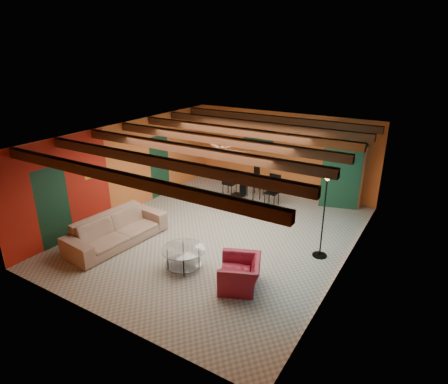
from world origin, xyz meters
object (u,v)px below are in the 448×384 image
Objects in this scene: coffee_table at (183,258)px; armchair at (240,273)px; armoire at (343,176)px; potted_plant at (348,137)px; vase at (251,169)px; dining_table at (250,186)px; floor_lamp at (324,215)px; sofa at (117,230)px.

armchair is at bearing 2.22° from coffee_table.
armoire is (2.03, 5.55, 0.73)m from coffee_table.
vase is (-2.63, -1.16, -1.12)m from potted_plant.
floor_lamp is at bearing -36.11° from dining_table.
floor_lamp is (4.64, 2.07, 0.69)m from sofa.
sofa is 1.22× the size of floor_lamp.
armchair is 5.84m from potted_plant.
armoire is at bearing -32.25° from sofa.
potted_plant is 2.86× the size of vase.
potted_plant is 3.08m from vase.
dining_table is at bearing 97.77° from coffee_table.
vase is (-2.63, -1.16, 0.11)m from armoire.
coffee_table is 5.67× the size of vase.
floor_lamp is (1.05, 2.08, 0.76)m from armchair.
armoire reaches higher than sofa.
dining_table is (1.56, 4.32, 0.12)m from sofa.
coffee_table is at bearing -126.14° from armoire.
dining_table is at bearing 143.89° from floor_lamp.
sofa is 6.93m from armoire.
dining_table is at bearing -156.10° from potted_plant.
armoire is at bearing 23.90° from vase.
floor_lamp is at bearing -36.11° from vase.
armoire is (2.63, 1.16, 0.48)m from dining_table.
coffee_table is at bearing -82.23° from dining_table.
dining_table is (-0.60, 4.38, 0.25)m from coffee_table.
potted_plant is (0.60, 5.49, 1.89)m from armchair.
vase is at bearing 97.77° from coffee_table.
dining_table is at bearing 180.00° from vase.
potted_plant is at bearing 23.90° from vase.
floor_lamp is at bearing -60.78° from sofa.
coffee_table is 0.46× the size of floor_lamp.
sofa is 2.17m from coffee_table.
armoire is (4.19, 5.48, 0.60)m from sofa.
vase is at bearing 143.89° from floor_lamp.
floor_lamp is 4.28× the size of potted_plant.
potted_plant is at bearing -32.25° from sofa.
sofa is at bearing -127.39° from potted_plant.
sofa is 5.13m from floor_lamp.
dining_table is (-2.03, 4.33, 0.19)m from armchair.
coffee_table is 0.52× the size of dining_table.
armoire is 2.88m from vase.
floor_lamp reaches higher than dining_table.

